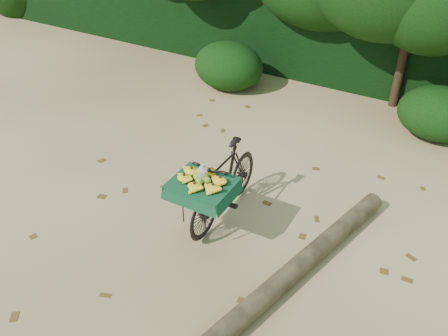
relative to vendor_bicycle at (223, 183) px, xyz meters
The scene contains 7 objects.
ground 0.97m from the vendor_bicycle, 21.46° to the right, with size 80.00×80.00×0.00m, color tan.
vendor_bicycle is the anchor object (origin of this frame).
fallen_log 1.59m from the vendor_bicycle, 17.45° to the right, with size 0.26×0.26×3.63m, color brown.
hedge_backdrop 6.07m from the vendor_bicycle, 83.18° to the left, with size 26.00×1.80×1.80m, color black.
tree_row 5.41m from the vendor_bicycle, 89.24° to the left, with size 14.50×2.00×4.00m, color black, non-canonical shape.
bush_clumps 4.20m from the vendor_bicycle, 73.11° to the left, with size 8.80×1.70×0.90m, color black, non-canonical shape.
leaf_litter 0.99m from the vendor_bicycle, 27.04° to the left, with size 7.00×7.30×0.01m, color #543B16, non-canonical shape.
Camera 1 is at (2.12, -4.43, 4.54)m, focal length 38.00 mm.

